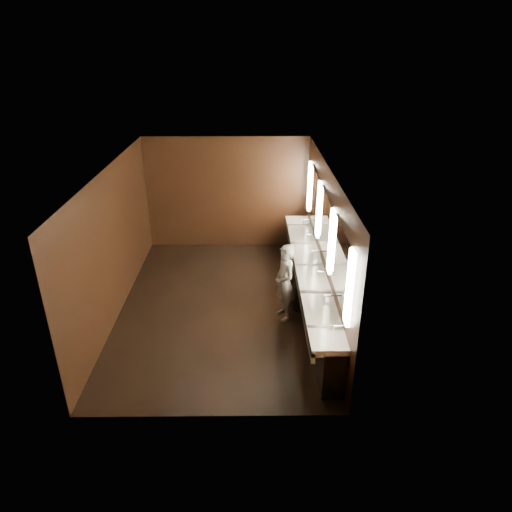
{
  "coord_description": "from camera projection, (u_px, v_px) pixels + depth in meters",
  "views": [
    {
      "loc": [
        0.61,
        -7.9,
        4.9
      ],
      "look_at": [
        0.69,
        0.0,
        1.1
      ],
      "focal_mm": 32.0,
      "sensor_mm": 36.0,
      "label": 1
    }
  ],
  "objects": [
    {
      "name": "wall_right",
      "position": [
        325.0,
        242.0,
        8.65
      ],
      "size": [
        0.02,
        6.0,
        2.8
      ],
      "primitive_type": "cube",
      "color": "black",
      "rests_on": "floor"
    },
    {
      "name": "wall_left",
      "position": [
        114.0,
        243.0,
        8.61
      ],
      "size": [
        0.02,
        6.0,
        2.8
      ],
      "primitive_type": "cube",
      "color": "black",
      "rests_on": "floor"
    },
    {
      "name": "sink_counter",
      "position": [
        311.0,
        283.0,
        9.04
      ],
      "size": [
        0.55,
        5.4,
        1.01
      ],
      "color": "black",
      "rests_on": "floor"
    },
    {
      "name": "trash_bin",
      "position": [
        301.0,
        297.0,
        9.02
      ],
      "size": [
        0.38,
        0.38,
        0.52
      ],
      "primitive_type": "cylinder",
      "rotation": [
        0.0,
        0.0,
        0.15
      ],
      "color": "black",
      "rests_on": "floor"
    },
    {
      "name": "wall_front",
      "position": [
        205.0,
        336.0,
        5.93
      ],
      "size": [
        4.0,
        0.02,
        2.8
      ],
      "primitive_type": "cube",
      "color": "black",
      "rests_on": "floor"
    },
    {
      "name": "mirror_band",
      "position": [
        325.0,
        225.0,
        8.5
      ],
      "size": [
        0.06,
        5.03,
        1.15
      ],
      "color": "#FFF2CD",
      "rests_on": "wall_right"
    },
    {
      "name": "ceiling",
      "position": [
        217.0,
        170.0,
        8.02
      ],
      "size": [
        4.0,
        6.0,
        0.02
      ],
      "primitive_type": "cube",
      "color": "#2D2D2B",
      "rests_on": "wall_back"
    },
    {
      "name": "floor",
      "position": [
        222.0,
        305.0,
        9.24
      ],
      "size": [
        6.0,
        6.0,
        0.0
      ],
      "primitive_type": "plane",
      "color": "black",
      "rests_on": "ground"
    },
    {
      "name": "wall_back",
      "position": [
        227.0,
        193.0,
        11.33
      ],
      "size": [
        4.0,
        0.02,
        2.8
      ],
      "primitive_type": "cube",
      "color": "black",
      "rests_on": "floor"
    },
    {
      "name": "person",
      "position": [
        285.0,
        283.0,
        8.52
      ],
      "size": [
        0.51,
        0.63,
        1.51
      ],
      "primitive_type": "imported",
      "rotation": [
        0.0,
        0.0,
        -1.27
      ],
      "color": "#7D9DBB",
      "rests_on": "floor"
    }
  ]
}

